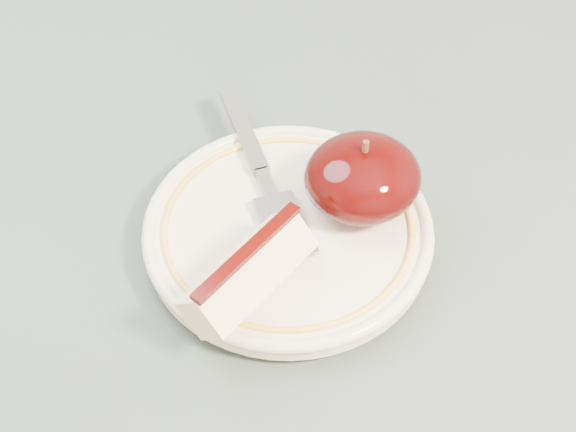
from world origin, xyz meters
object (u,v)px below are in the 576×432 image
object	(u,v)px
apple_half	(362,177)
fork	(262,172)
table	(343,331)
plate	(288,230)

from	to	relation	value
apple_half	fork	xyz separation A→B (m)	(-0.06, 0.04, -0.02)
table	fork	world-z (taller)	fork
apple_half	plate	bearing A→B (deg)	-172.24
apple_half	fork	world-z (taller)	apple_half
apple_half	fork	distance (m)	0.07
table	apple_half	bearing A→B (deg)	61.88
table	plate	distance (m)	0.11
plate	apple_half	xyz separation A→B (m)	(0.05, 0.01, 0.03)
table	apple_half	distance (m)	0.13
plate	table	bearing A→B (deg)	-32.45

